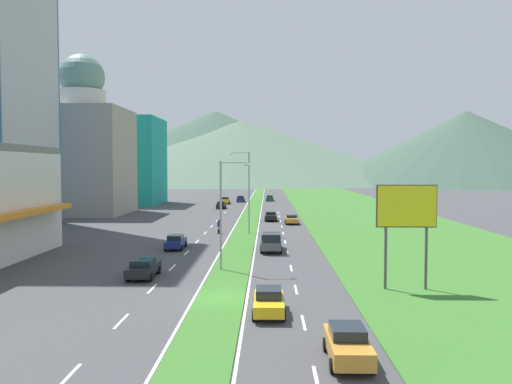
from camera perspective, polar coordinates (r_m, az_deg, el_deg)
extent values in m
plane|color=#424244|center=(33.86, -4.05, -11.95)|extent=(600.00, 600.00, 0.00)
cube|color=#387028|center=(93.04, -0.56, -2.46)|extent=(3.20, 240.00, 0.06)
cube|color=#387028|center=(94.62, 12.02, -2.44)|extent=(24.00, 240.00, 0.06)
cube|color=silver|center=(23.40, -20.47, -18.99)|extent=(0.16, 2.80, 0.01)
cube|color=silver|center=(30.14, -14.97, -13.90)|extent=(0.16, 2.80, 0.01)
cube|color=silver|center=(37.19, -11.64, -10.64)|extent=(0.16, 2.80, 0.01)
cube|color=silver|center=(44.40, -9.43, -8.41)|extent=(0.16, 2.80, 0.01)
cube|color=silver|center=(51.71, -7.85, -6.79)|extent=(0.16, 2.80, 0.01)
cube|color=silver|center=(59.08, -6.67, -5.58)|extent=(0.16, 2.80, 0.01)
cube|color=silver|center=(66.49, -5.76, -4.63)|extent=(0.16, 2.80, 0.01)
cube|color=silver|center=(73.92, -5.04, -3.87)|extent=(0.16, 2.80, 0.01)
cube|color=silver|center=(81.38, -4.44, -3.25)|extent=(0.16, 2.80, 0.01)
cube|color=silver|center=(88.85, -3.95, -2.74)|extent=(0.16, 2.80, 0.01)
cube|color=silver|center=(96.33, -3.53, -2.30)|extent=(0.16, 2.80, 0.01)
cube|color=silver|center=(22.00, 6.85, -20.29)|extent=(0.16, 2.80, 0.01)
cube|color=silver|center=(29.07, 5.38, -14.45)|extent=(0.16, 2.80, 0.01)
cube|color=silver|center=(36.32, 4.54, -10.92)|extent=(0.16, 2.80, 0.01)
cube|color=silver|center=(43.68, 3.98, -8.56)|extent=(0.16, 2.80, 0.01)
cube|color=silver|center=(51.09, 3.60, -6.89)|extent=(0.16, 2.80, 0.01)
cube|color=silver|center=(58.54, 3.31, -5.64)|extent=(0.16, 2.80, 0.01)
cube|color=silver|center=(66.00, 3.09, -4.68)|extent=(0.16, 2.80, 0.01)
cube|color=silver|center=(73.49, 2.91, -3.91)|extent=(0.16, 2.80, 0.01)
cube|color=silver|center=(80.98, 2.77, -3.28)|extent=(0.16, 2.80, 0.01)
cube|color=silver|center=(88.49, 2.65, -2.76)|extent=(0.16, 2.80, 0.01)
cube|color=silver|center=(96.00, 2.55, -2.32)|extent=(0.16, 2.80, 0.01)
cube|color=silver|center=(93.12, -1.63, -2.48)|extent=(0.16, 240.00, 0.01)
cube|color=silver|center=(93.00, 0.52, -2.48)|extent=(0.16, 240.00, 0.01)
cube|color=#B2B2B7|center=(77.90, -24.02, 16.93)|extent=(0.10, 16.59, 51.36)
cube|color=#9E9384|center=(98.26, -18.93, 3.30)|extent=(15.84, 15.84, 19.35)
cylinder|color=beige|center=(99.02, -19.04, 9.85)|extent=(8.59, 8.59, 3.27)
sphere|color=slate|center=(99.61, -19.08, 12.19)|extent=(8.19, 8.19, 8.19)
cube|color=teal|center=(121.49, -14.63, 3.38)|extent=(16.64, 16.64, 19.94)
cone|color=#3D5647|center=(329.41, -4.58, 5.23)|extent=(209.65, 209.65, 44.78)
cone|color=#516B56|center=(309.68, -1.67, 4.66)|extent=(228.80, 228.80, 36.84)
cone|color=#3D5647|center=(278.52, 22.60, 4.67)|extent=(147.37, 147.37, 37.15)
cylinder|color=#99999E|center=(42.28, -4.00, -2.68)|extent=(0.18, 0.18, 9.16)
cylinder|color=#99999E|center=(42.04, -2.52, 3.34)|extent=(2.20, 0.19, 0.10)
ellipsoid|color=silver|center=(42.03, -1.01, 3.07)|extent=(0.56, 0.28, 0.20)
cylinder|color=#99999E|center=(64.82, -0.79, -0.10)|extent=(0.18, 0.18, 10.62)
cylinder|color=#99999E|center=(64.93, -1.84, 4.46)|extent=(2.38, 0.34, 0.10)
ellipsoid|color=silver|center=(65.12, -2.87, 4.28)|extent=(0.56, 0.28, 0.20)
cylinder|color=#4C4C51|center=(36.85, 14.42, -7.23)|extent=(0.20, 0.20, 4.50)
cylinder|color=#4C4C51|center=(37.58, 18.65, -7.09)|extent=(0.20, 0.20, 4.50)
cube|color=yellow|center=(36.64, 16.68, -1.55)|extent=(4.03, 0.16, 2.81)
cube|color=#4C4C51|center=(36.76, 16.63, -1.53)|extent=(4.23, 0.08, 3.01)
cube|color=yellow|center=(118.51, -3.46, -1.00)|extent=(1.80, 4.15, 0.76)
cube|color=black|center=(118.30, -3.47, -0.69)|extent=(1.55, 1.83, 0.53)
cylinder|color=black|center=(119.89, -3.82, -1.14)|extent=(0.22, 0.64, 0.64)
cylinder|color=black|center=(119.75, -3.00, -1.14)|extent=(0.22, 0.64, 0.64)
cylinder|color=black|center=(117.33, -3.94, -1.23)|extent=(0.22, 0.64, 0.64)
cylinder|color=black|center=(117.19, -3.10, -1.23)|extent=(0.22, 0.64, 0.64)
cube|color=#0C5128|center=(128.13, 1.56, -0.72)|extent=(1.76, 4.03, 0.70)
cube|color=black|center=(128.26, 1.56, -0.47)|extent=(1.51, 1.77, 0.41)
cylinder|color=black|center=(126.92, 1.94, -0.91)|extent=(0.22, 0.64, 0.64)
cylinder|color=black|center=(126.91, 1.18, -0.91)|extent=(0.22, 0.64, 0.64)
cylinder|color=black|center=(129.41, 1.93, -0.84)|extent=(0.22, 0.64, 0.64)
cylinder|color=black|center=(129.40, 1.19, -0.84)|extent=(0.22, 0.64, 0.64)
cube|color=#C6842D|center=(76.92, 4.04, -3.14)|extent=(1.85, 4.33, 0.63)
cube|color=black|center=(77.04, 4.04, -2.73)|extent=(1.59, 1.90, 0.42)
cylinder|color=black|center=(75.67, 4.76, -3.48)|extent=(0.22, 0.64, 0.64)
cylinder|color=black|center=(75.58, 3.41, -3.48)|extent=(0.22, 0.64, 0.64)
cylinder|color=black|center=(78.33, 4.64, -3.26)|extent=(0.22, 0.64, 0.64)
cylinder|color=black|center=(78.25, 3.34, -3.26)|extent=(0.22, 0.64, 0.64)
cube|color=black|center=(104.99, -3.96, -1.51)|extent=(1.73, 4.16, 0.73)
cube|color=black|center=(104.78, -3.97, -1.18)|extent=(1.49, 1.83, 0.49)
cylinder|color=black|center=(106.38, -4.34, -1.65)|extent=(0.22, 0.64, 0.64)
cylinder|color=black|center=(106.23, -3.44, -1.65)|extent=(0.22, 0.64, 0.64)
cylinder|color=black|center=(103.82, -4.48, -1.76)|extent=(0.22, 0.64, 0.64)
cylinder|color=black|center=(103.67, -3.56, -1.76)|extent=(0.22, 0.64, 0.64)
cube|color=black|center=(81.21, 1.67, -2.79)|extent=(1.80, 4.54, 0.69)
cube|color=black|center=(81.33, 1.67, -2.38)|extent=(1.55, 2.00, 0.45)
cylinder|color=black|center=(79.85, 2.30, -3.14)|extent=(0.22, 0.64, 0.64)
cylinder|color=black|center=(79.84, 1.06, -3.14)|extent=(0.22, 0.64, 0.64)
cylinder|color=black|center=(82.65, 2.27, -2.93)|extent=(0.22, 0.64, 0.64)
cylinder|color=black|center=(82.64, 1.07, -2.93)|extent=(0.22, 0.64, 0.64)
cube|color=navy|center=(124.93, -1.74, -0.81)|extent=(1.78, 4.11, 0.71)
cube|color=black|center=(124.73, -1.74, -0.54)|extent=(1.53, 1.81, 0.49)
cylinder|color=black|center=(126.27, -2.09, -0.93)|extent=(0.22, 0.64, 0.64)
cylinder|color=black|center=(126.18, -1.32, -0.93)|extent=(0.22, 0.64, 0.64)
cylinder|color=black|center=(123.73, -2.16, -1.01)|extent=(0.22, 0.64, 0.64)
cylinder|color=black|center=(123.64, -1.37, -1.01)|extent=(0.22, 0.64, 0.64)
cube|color=navy|center=(54.11, -9.05, -5.68)|extent=(1.70, 4.29, 0.66)
cube|color=black|center=(53.86, -9.09, -5.08)|extent=(1.47, 1.89, 0.52)
cylinder|color=black|center=(55.60, -9.63, -5.80)|extent=(0.22, 0.64, 0.64)
cylinder|color=black|center=(55.31, -7.96, -5.83)|extent=(0.22, 0.64, 0.64)
cylinder|color=black|center=(53.02, -10.18, -6.23)|extent=(0.22, 0.64, 0.64)
cylinder|color=black|center=(52.72, -8.43, -6.27)|extent=(0.22, 0.64, 0.64)
cube|color=yellow|center=(30.26, 1.45, -12.47)|extent=(1.73, 4.18, 0.66)
cube|color=black|center=(30.27, 1.45, -11.29)|extent=(1.49, 1.84, 0.54)
cylinder|color=black|center=(29.12, 3.14, -13.77)|extent=(0.22, 0.64, 0.64)
cylinder|color=black|center=(29.11, -0.23, -13.77)|extent=(0.22, 0.64, 0.64)
cylinder|color=black|center=(31.61, 2.99, -12.43)|extent=(0.22, 0.64, 0.64)
cylinder|color=black|center=(31.60, -0.10, -12.42)|extent=(0.22, 0.64, 0.64)
cube|color=#C6842D|center=(23.73, 10.33, -16.77)|extent=(1.73, 4.13, 0.75)
cube|color=black|center=(23.68, 10.28, -15.21)|extent=(1.49, 1.82, 0.49)
cylinder|color=black|center=(22.82, 13.03, -18.62)|extent=(0.22, 0.64, 0.64)
cylinder|color=black|center=(22.56, 8.65, -18.84)|extent=(0.22, 0.64, 0.64)
cylinder|color=black|center=(25.17, 11.80, -16.52)|extent=(0.22, 0.64, 0.64)
cylinder|color=black|center=(24.94, 7.87, -16.68)|extent=(0.22, 0.64, 0.64)
cube|color=black|center=(40.88, -12.58, -8.48)|extent=(1.87, 4.53, 0.68)
cube|color=black|center=(40.59, -12.65, -7.74)|extent=(1.61, 1.99, 0.47)
cylinder|color=black|center=(42.49, -13.31, -8.52)|extent=(0.22, 0.64, 0.64)
cylinder|color=black|center=(42.08, -10.91, -8.61)|extent=(0.22, 0.64, 0.64)
cylinder|color=black|center=(39.84, -14.34, -9.30)|extent=(0.22, 0.64, 0.64)
cylinder|color=black|center=(39.40, -11.79, -9.41)|extent=(0.22, 0.64, 0.64)
cube|color=#515459|center=(52.23, 1.71, -5.79)|extent=(2.00, 5.40, 0.80)
cube|color=black|center=(50.53, 1.72, -5.17)|extent=(1.84, 2.00, 0.80)
cube|color=#515459|center=(53.25, 2.72, -4.95)|extent=(0.10, 3.20, 0.44)
cube|color=#515459|center=(53.23, 0.69, -4.95)|extent=(0.10, 3.20, 0.44)
cube|color=#515459|center=(54.77, 1.69, -4.73)|extent=(1.84, 0.10, 0.44)
cylinder|color=black|center=(50.71, 2.81, -6.51)|extent=(0.26, 0.80, 0.80)
cylinder|color=black|center=(50.70, 0.62, -6.51)|extent=(0.26, 0.80, 0.80)
cylinder|color=black|center=(53.91, 2.72, -5.95)|extent=(0.26, 0.80, 0.80)
cylinder|color=black|center=(53.90, 0.67, -5.95)|extent=(0.26, 0.80, 0.80)
cylinder|color=black|center=(66.82, -4.15, -4.33)|extent=(0.10, 0.60, 0.60)
cylinder|color=black|center=(65.44, -4.27, -4.48)|extent=(0.12, 0.60, 0.60)
cube|color=maroon|center=(66.11, -4.21, -4.26)|extent=(0.20, 1.12, 0.25)
ellipsoid|color=maroon|center=(66.27, -4.20, -3.93)|extent=(0.24, 0.44, 0.24)
cube|color=navy|center=(65.93, -4.22, -3.64)|extent=(0.36, 0.28, 0.70)
sphere|color=black|center=(65.92, -4.22, -3.23)|extent=(0.26, 0.26, 0.26)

